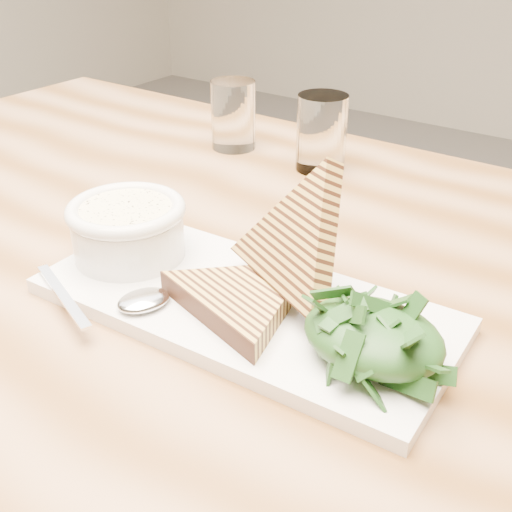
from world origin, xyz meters
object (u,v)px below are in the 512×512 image
Objects in this scene: table_top at (173,252)px; glass_far at (322,133)px; platter at (243,305)px; glass_near at (233,115)px; soup_bowl at (129,236)px.

glass_far reaches higher than table_top.
platter reaches higher than table_top.
glass_near is 0.15m from glass_far.
glass_near is (-0.13, 0.35, 0.01)m from soup_bowl.
table_top is 12.87× the size of glass_near.
platter is 0.15m from soup_bowl.
glass_near reaches higher than table_top.
glass_far reaches higher than platter.
soup_bowl reaches higher than platter.
glass_far is at bearing 109.65° from platter.
glass_far is (0.15, 0.00, 0.00)m from glass_near.
platter is 3.83× the size of glass_near.
table_top is at bearing 154.71° from platter.
glass_far reaches higher than glass_near.
glass_far is (-0.12, 0.35, 0.05)m from platter.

